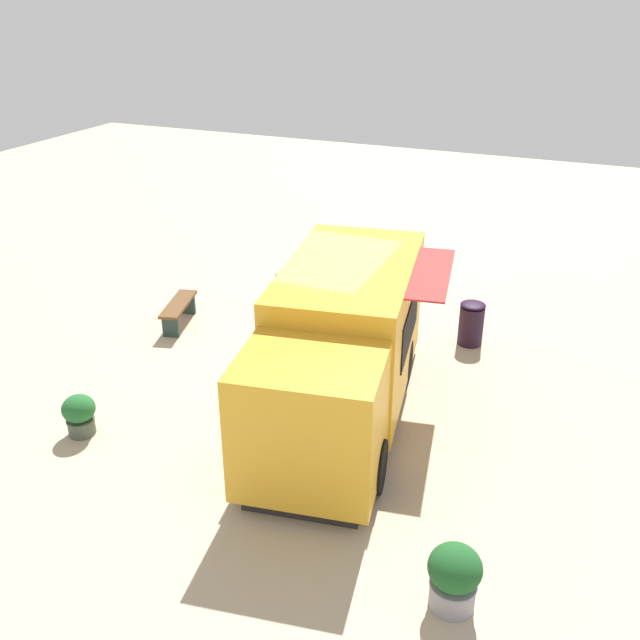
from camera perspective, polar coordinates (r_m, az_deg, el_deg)
ground_plane at (r=12.97m, az=-0.77°, el=-4.91°), size 40.00×40.00×0.00m
food_truck at (r=11.41m, az=1.65°, el=-2.63°), size 5.65×3.11×2.46m
person_customer at (r=15.61m, az=-3.28°, el=1.94°), size 0.81×0.60×0.87m
planter_flowering_near at (r=11.98m, az=-18.90°, el=-7.20°), size 0.53×0.53×0.70m
planter_flowering_far at (r=8.74m, az=10.81°, el=-19.71°), size 0.63×0.63×0.85m
planter_flowering_side at (r=16.05m, az=4.95°, el=2.63°), size 0.44×0.44×0.67m
plaza_bench at (r=15.17m, az=-11.37°, el=0.91°), size 1.48×0.76×0.51m
trash_bin at (r=14.37m, az=12.15°, el=-0.23°), size 0.50×0.50×0.90m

